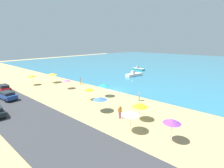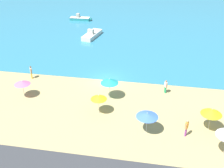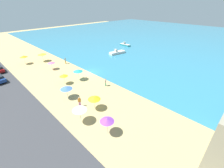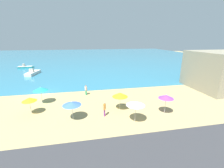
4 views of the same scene
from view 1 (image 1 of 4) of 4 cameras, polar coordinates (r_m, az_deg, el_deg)
The scene contains 19 objects.
ground_plane at distance 36.98m, azimuth 0.65°, elevation -2.15°, with size 160.00×160.00×0.00m, color tan.
sea at distance 85.69m, azimuth 25.70°, elevation 5.72°, with size 150.00×110.00×0.05m, color teal.
coastal_road at distance 26.94m, azimuth -25.79°, elevation -9.84°, with size 80.00×8.00×0.06m, color #37383B.
beach_umbrella_0 at distance 19.22m, azimuth 19.00°, elevation -11.40°, with size 1.85×1.85×2.57m.
beach_umbrella_1 at distance 30.99m, azimuth -7.53°, elevation -1.70°, with size 1.72×1.72×2.26m.
beach_umbrella_2 at distance 25.78m, azimuth -3.96°, elevation -4.75°, with size 2.10×2.10×2.27m.
beach_umbrella_3 at distance 46.03m, azimuth -18.97°, elevation 3.11°, with size 2.37×2.37×2.49m.
beach_umbrella_4 at distance 32.64m, azimuth -2.69°, elevation -0.33°, with size 2.05×2.05×2.53m.
beach_umbrella_5 at distance 45.34m, azimuth -24.78°, elevation 2.40°, with size 1.99×1.99×2.45m.
beach_umbrella_6 at distance 39.27m, azimuth -14.60°, elevation 1.15°, with size 1.84×1.84×2.12m.
beach_umbrella_7 at distance 23.26m, azimuth 9.11°, elevation -6.75°, with size 2.01×2.01×2.45m.
beach_umbrella_8 at distance 20.14m, azimuth 6.09°, elevation -9.51°, with size 2.07×2.07×2.53m.
bather_0 at distance 23.85m, azimuth 2.60°, elevation -8.85°, with size 0.35×0.52×1.82m.
bather_1 at distance 30.90m, azimuth 8.85°, elevation -3.76°, with size 0.38×0.49×1.69m.
bather_2 at distance 42.86m, azimuth -10.36°, elevation 1.24°, with size 0.39×0.49×1.77m.
parked_car_0 at distance 36.27m, azimuth -31.07°, elevation -3.15°, with size 4.63×2.21×1.47m.
parked_car_1 at distance 42.23m, azimuth -31.92°, elevation -1.10°, with size 4.09×1.87×1.46m.
skiff_nearshore at distance 52.43m, azimuth 7.23°, elevation 3.10°, with size 2.80×6.05×1.62m.
skiff_offshore at distance 63.38m, azimuth 8.58°, elevation 4.87°, with size 4.63×1.56×1.39m.
Camera 1 is at (23.30, -26.82, 10.26)m, focal length 28.00 mm.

